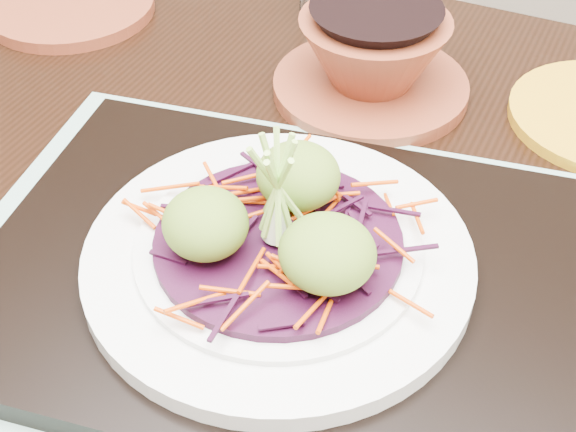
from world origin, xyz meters
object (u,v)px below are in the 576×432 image
(serving_tray, at_px, (279,274))
(terracotta_side_plate, at_px, (71,7))
(terracotta_bowl_set, at_px, (372,61))
(dining_table, at_px, (284,326))
(white_plate, at_px, (278,256))

(serving_tray, relative_size, terracotta_side_plate, 2.28)
(serving_tray, relative_size, terracotta_bowl_set, 1.69)
(dining_table, bearing_deg, terracotta_bowl_set, 93.16)
(dining_table, bearing_deg, terracotta_side_plate, 148.81)
(white_plate, height_order, terracotta_side_plate, white_plate)
(serving_tray, bearing_deg, white_plate, -83.52)
(white_plate, relative_size, terracotta_bowl_set, 1.10)
(white_plate, bearing_deg, dining_table, 105.93)
(white_plate, xyz_separation_m, terracotta_side_plate, (-0.35, 0.31, -0.03))
(white_plate, bearing_deg, serving_tray, 99.46)
(serving_tray, bearing_deg, terracotta_bowl_set, 87.44)
(serving_tray, height_order, white_plate, white_plate)
(white_plate, bearing_deg, terracotta_side_plate, 138.52)
(dining_table, xyz_separation_m, terracotta_bowl_set, (0.01, 0.21, 0.14))
(dining_table, distance_m, serving_tray, 0.13)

